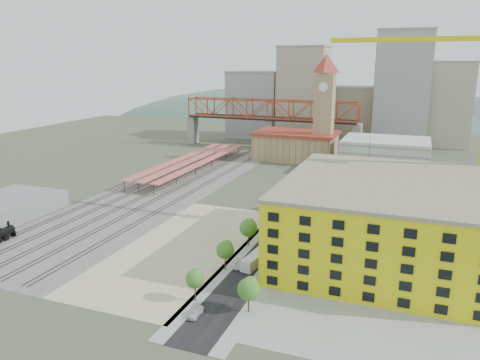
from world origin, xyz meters
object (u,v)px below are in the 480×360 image
at_px(clock_tower, 325,99).
at_px(site_trailer_b, 259,256).
at_px(site_trailer_d, 292,217).
at_px(construction_building, 382,219).
at_px(car_0, 195,313).
at_px(site_trailer_c, 285,225).
at_px(site_trailer_a, 255,260).
at_px(tower_crane, 474,96).

bearing_deg(clock_tower, site_trailer_b, -85.96).
bearing_deg(site_trailer_d, site_trailer_b, -73.88).
distance_m(construction_building, site_trailer_b, 30.24).
bearing_deg(clock_tower, site_trailer_d, -84.49).
xyz_separation_m(site_trailer_b, car_0, (-3.00, -26.85, -0.55)).
bearing_deg(site_trailer_b, construction_building, 31.87).
bearing_deg(car_0, site_trailer_b, 82.84).
bearing_deg(clock_tower, car_0, -87.95).
xyz_separation_m(site_trailer_c, car_0, (-3.00, -49.70, -0.55)).
distance_m(site_trailer_d, car_0, 57.12).
xyz_separation_m(site_trailer_a, site_trailer_b, (0.00, 2.18, -0.03)).
relative_size(site_trailer_c, site_trailer_d, 1.02).
relative_size(clock_tower, tower_crane, 0.88).
bearing_deg(car_0, clock_tower, 91.26).
distance_m(site_trailer_a, site_trailer_d, 32.36).
bearing_deg(clock_tower, tower_crane, -54.91).
relative_size(site_trailer_a, car_0, 2.21).
bearing_deg(construction_building, site_trailer_d, 146.77).
xyz_separation_m(construction_building, site_trailer_d, (-26.00, 17.03, -8.13)).
xyz_separation_m(clock_tower, tower_crane, (52.50, -74.74, 7.84)).
distance_m(site_trailer_c, car_0, 49.79).
xyz_separation_m(tower_crane, site_trailer_a, (-44.50, -40.59, -35.20)).
bearing_deg(site_trailer_a, construction_building, 39.70).
xyz_separation_m(tower_crane, site_trailer_c, (-44.50, -15.56, -35.23)).
height_order(site_trailer_c, car_0, site_trailer_c).
height_order(clock_tower, site_trailer_c, clock_tower).
bearing_deg(construction_building, site_trailer_a, -149.48).
xyz_separation_m(site_trailer_a, site_trailer_d, (0.00, 32.36, -0.05)).
bearing_deg(tower_crane, site_trailer_b, -139.20).
bearing_deg(tower_crane, site_trailer_a, -137.63).
relative_size(clock_tower, site_trailer_b, 5.47).
height_order(tower_crane, car_0, tower_crane).
distance_m(site_trailer_b, site_trailer_d, 30.19).
bearing_deg(site_trailer_b, site_trailer_c, 95.03).
bearing_deg(site_trailer_b, site_trailer_a, -84.97).
xyz_separation_m(site_trailer_c, site_trailer_d, (0.00, 7.34, -0.02)).
bearing_deg(car_0, site_trailer_a, 82.28).
relative_size(construction_building, site_trailer_b, 5.32).
relative_size(tower_crane, site_trailer_a, 6.08).
distance_m(construction_building, car_0, 50.16).
relative_size(construction_building, site_trailer_c, 5.32).
height_order(site_trailer_b, site_trailer_d, site_trailer_b).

